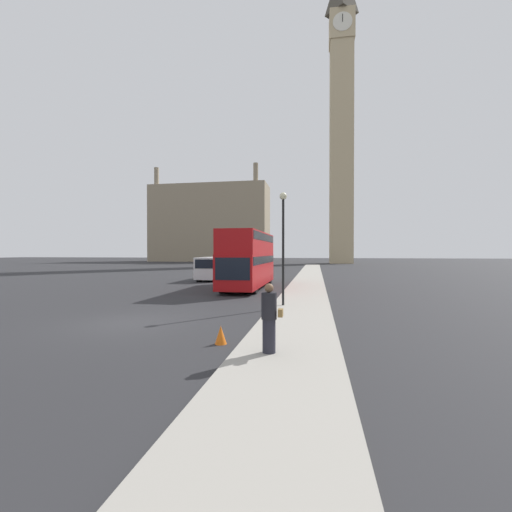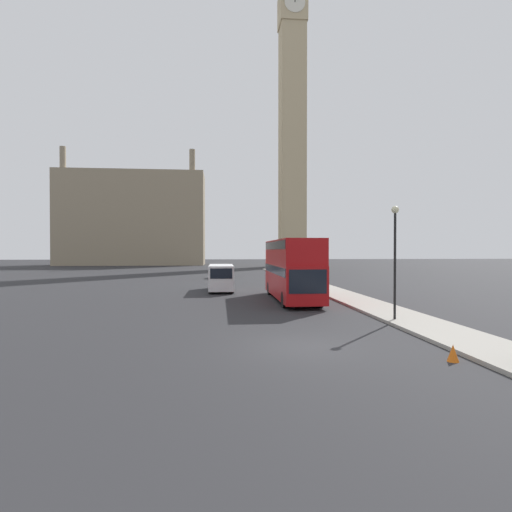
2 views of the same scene
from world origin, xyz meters
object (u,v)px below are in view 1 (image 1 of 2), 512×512
pedestrian (269,318)px  clock_tower (341,108)px  parked_sedan (247,266)px  street_lamp (283,231)px  white_van (214,268)px  red_double_decker_bus (249,257)px

pedestrian → clock_tower: bearing=84.7°
parked_sedan → street_lamp: bearing=-75.4°
street_lamp → parked_sedan: bearing=104.6°
pedestrian → white_van: bearing=110.3°
pedestrian → parked_sedan: 41.54m
clock_tower → parked_sedan: clock_tower is taller
red_double_decker_bus → white_van: bearing=125.4°
red_double_decker_bus → clock_tower: bearing=79.6°
parked_sedan → pedestrian: bearing=-77.6°
pedestrian → parked_sedan: bearing=102.4°
pedestrian → street_lamp: 8.49m
parked_sedan → red_double_decker_bus: bearing=-78.1°
street_lamp → clock_tower: bearing=83.8°
clock_tower → red_double_decker_bus: (-11.10, -60.56, -35.78)m
clock_tower → parked_sedan: (-16.09, -36.94, -37.47)m
street_lamp → parked_sedan: (-8.49, 32.55, -3.12)m
pedestrian → red_double_decker_bus: bearing=103.0°
white_van → pedestrian: bearing=-69.7°
street_lamp → parked_sedan: 33.79m
clock_tower → red_double_decker_bus: size_ratio=7.15×
clock_tower → street_lamp: (-7.60, -69.50, -34.34)m
white_van → street_lamp: bearing=-62.0°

